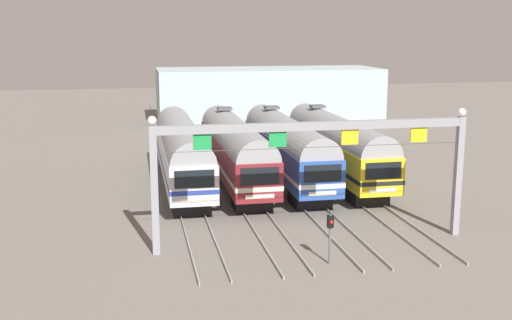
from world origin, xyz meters
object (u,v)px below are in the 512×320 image
Objects in this scene: commuter_train_silver at (182,150)px; commuter_train_maroon at (235,148)px; yard_signal_mast at (330,229)px; commuter_train_blue at (286,146)px; catenary_gantry at (314,149)px; commuter_train_yellow at (336,145)px.

commuter_train_maroon is (3.80, 0.00, 0.00)m from commuter_train_silver.
commuter_train_silver is at bearing 109.07° from yard_signal_mast.
commuter_train_blue is 1.09× the size of catenary_gantry.
yard_signal_mast is (5.70, -16.49, -0.95)m from commuter_train_silver.
catenary_gantry is at bearing 90.00° from yard_signal_mast.
commuter_train_maroon is 3.80m from commuter_train_blue.
commuter_train_silver is 1.00× the size of commuter_train_yellow.
catenary_gantry is at bearing -67.10° from commuter_train_silver.
commuter_train_yellow is (11.40, 0.00, 0.00)m from commuter_train_silver.
commuter_train_blue reaches higher than yard_signal_mast.
catenary_gantry reaches higher than commuter_train_yellow.
commuter_train_maroon is 7.31× the size of yard_signal_mast.
catenary_gantry is at bearing -98.01° from commuter_train_blue.
catenary_gantry reaches higher than yard_signal_mast.
commuter_train_maroon is 1.09× the size of catenary_gantry.
commuter_train_maroon is 7.60m from commuter_train_yellow.
commuter_train_maroon is at bearing 98.01° from catenary_gantry.
catenary_gantry is 6.74× the size of yard_signal_mast.
commuter_train_yellow is at bearing 0.02° from commuter_train_silver.
commuter_train_silver is 7.31× the size of yard_signal_mast.
commuter_train_silver is at bearing -179.93° from commuter_train_maroon.
commuter_train_blue and commuter_train_yellow have the same top height.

